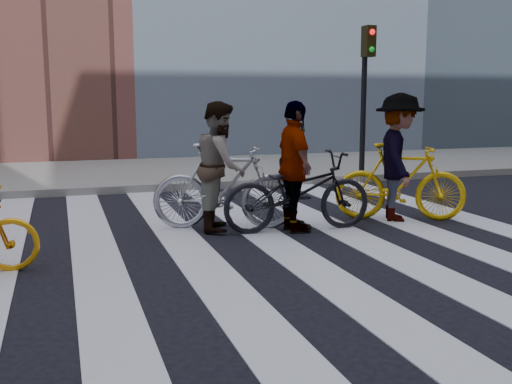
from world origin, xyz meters
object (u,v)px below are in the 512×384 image
bike_dark_rear (298,192)px  rider_mid (221,166)px  rider_rear (295,167)px  bike_silver_mid (224,186)px  traffic_signal (366,76)px  rider_right (399,158)px  bike_yellow_right (401,182)px

bike_dark_rear → rider_mid: bearing=67.2°
rider_rear → bike_silver_mid: bearing=64.7°
traffic_signal → bike_silver_mid: (-4.24, -3.85, -1.68)m
rider_mid → rider_right: 2.66m
bike_silver_mid → rider_rear: size_ratio=1.12×
bike_dark_rear → rider_rear: (-0.05, 0.00, 0.34)m
traffic_signal → rider_mid: size_ratio=1.87×
rider_rear → rider_mid: bearing=66.0°
bike_yellow_right → traffic_signal: bearing=3.0°
rider_right → bike_yellow_right: bearing=-65.8°
traffic_signal → bike_yellow_right: 4.71m
traffic_signal → rider_right: size_ratio=1.76×
bike_yellow_right → rider_rear: rider_rear is taller
traffic_signal → bike_dark_rear: (-3.32, -4.30, -1.73)m
bike_silver_mid → bike_yellow_right: bike_silver_mid is taller
bike_yellow_right → bike_dark_rear: bearing=120.9°
rider_mid → rider_rear: rider_rear is taller
rider_right → bike_silver_mid: bearing=108.8°
traffic_signal → bike_silver_mid: size_ratio=1.66×
bike_dark_rear → rider_mid: (-0.97, 0.45, 0.34)m
traffic_signal → bike_silver_mid: traffic_signal is taller
bike_yellow_right → bike_silver_mid: bearing=108.9°
bike_yellow_right → rider_rear: size_ratio=1.08×
bike_silver_mid → rider_right: size_ratio=1.06×
bike_silver_mid → bike_dark_rear: (0.92, -0.45, -0.05)m
traffic_signal → rider_right: 4.61m
rider_mid → traffic_signal: bearing=-30.0°
bike_yellow_right → rider_rear: bearing=120.7°
bike_yellow_right → rider_mid: rider_mid is taller
rider_mid → bike_silver_mid: bearing=-71.9°
bike_yellow_right → bike_dark_rear: bike_yellow_right is taller
bike_dark_rear → rider_rear: bearing=92.2°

